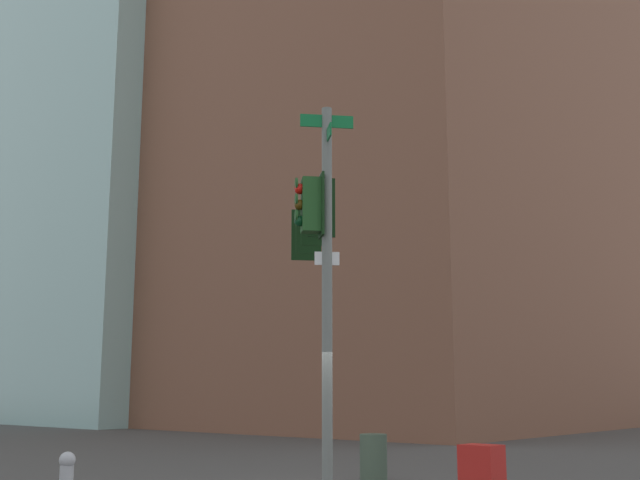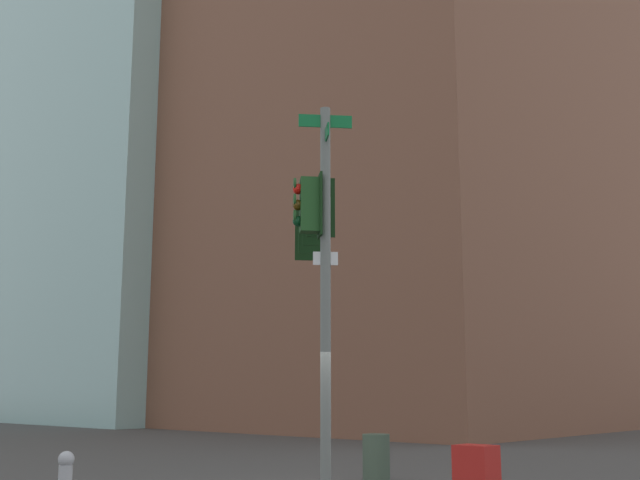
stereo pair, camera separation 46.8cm
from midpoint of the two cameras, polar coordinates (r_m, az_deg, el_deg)
name	(u,v)px [view 2 (the right image)]	position (r m, az deg, el deg)	size (l,w,h in m)	color
signal_pole_assembly	(315,232)	(16.08, 0.45, 0.57)	(3.42, 3.69, 7.01)	slate
fire_hydrant	(65,476)	(14.04, -16.63, -15.74)	(0.34, 0.26, 0.87)	#B2B2B7
litter_bin	(376,458)	(17.06, 4.81, -15.12)	(0.56, 0.56, 0.95)	#384738
building_brick_nearside	(435,26)	(49.40, 8.39, 14.77)	(27.00, 19.91, 45.72)	brown
building_brick_midblock	(146,210)	(64.96, -12.00, 2.06)	(17.14, 17.06, 31.48)	brown
building_brick_farside	(218,180)	(67.45, -7.06, 4.26)	(17.82, 14.32, 37.92)	brown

